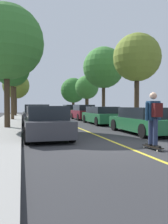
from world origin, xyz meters
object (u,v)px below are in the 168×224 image
object	(u,v)px
street_tree_right_far	(87,88)
skateboard	(153,147)
parked_car_left_near	(36,115)
street_tree_right_farthest	(73,90)
street_tree_right_near	(104,68)
street_tree_left_far	(15,76)
parked_car_left_nearest	(46,122)
street_tree_left_nearest	(7,42)
street_tree_left_farthest	(16,85)
street_tree_left_near	(12,69)
parked_car_right_nearest	(142,121)
parked_car_right_near	(102,115)
parked_car_right_far	(83,112)
parked_car_right_farthest	(70,111)
fire_hydrant	(138,120)
street_tree_right_nearest	(137,58)
skateboarder	(154,116)

from	to	relation	value
street_tree_right_far	skateboard	xyz separation A→B (m)	(-3.65, -21.03, -3.50)
parked_car_left_near	street_tree_right_farthest	bearing A→B (deg)	69.72
street_tree_right_near	skateboard	distance (m)	16.20
street_tree_left_far	parked_car_left_nearest	bearing A→B (deg)	-84.83
parked_car_left_near	street_tree_left_nearest	distance (m)	5.61
street_tree_left_farthest	street_tree_left_near	bearing A→B (deg)	-90.00
street_tree_left_far	skateboard	bearing A→B (deg)	-78.47
parked_car_right_nearest	parked_car_right_near	bearing A→B (deg)	90.00
parked_car_right_near	parked_car_right_far	xyz separation A→B (m)	(-0.00, 5.51, 0.06)
parked_car_right_nearest	parked_car_right_farthest	world-z (taller)	parked_car_right_farthest
skateboard	street_tree_left_far	bearing A→B (deg)	101.53
parked_car_right_nearest	parked_car_left_near	bearing A→B (deg)	125.77
parked_car_left_nearest	street_tree_left_far	bearing A→B (deg)	95.17
street_tree_left_near	fire_hydrant	world-z (taller)	street_tree_left_near
parked_car_left_near	street_tree_left_far	world-z (taller)	street_tree_left_far
parked_car_right_farthest	parked_car_right_nearest	bearing A→B (deg)	-90.00
street_tree_left_nearest	street_tree_right_near	xyz separation A→B (m)	(8.58, 7.23, -0.02)
parked_car_left_nearest	street_tree_right_nearest	xyz separation A→B (m)	(6.72, 4.49, 4.02)
parked_car_left_nearest	parked_car_right_near	distance (m)	8.19
skateboarder	parked_car_right_far	bearing A→B (deg)	83.51
street_tree_left_farthest	street_tree_right_near	world-z (taller)	street_tree_right_near
parked_car_right_near	street_tree_left_nearest	distance (m)	8.43
parked_car_left_nearest	parked_car_left_near	distance (m)	7.10
street_tree_right_near	street_tree_right_farthest	bearing A→B (deg)	90.00
parked_car_right_nearest	parked_car_right_far	distance (m)	11.74
street_tree_right_far	fire_hydrant	bearing A→B (deg)	-91.49
street_tree_right_near	street_tree_right_farthest	size ratio (longest dim) A/B	1.26
parked_car_left_near	street_tree_right_near	bearing A→B (deg)	32.27
street_tree_left_far	parked_car_right_farthest	bearing A→B (deg)	-17.53
parked_car_right_farthest	street_tree_right_near	world-z (taller)	street_tree_right_near
parked_car_left_nearest	parked_car_right_nearest	distance (m)	4.88
skateboard	street_tree_left_nearest	bearing A→B (deg)	122.48
skateboard	parked_car_right_farthest	bearing A→B (deg)	85.34
street_tree_right_far	street_tree_right_near	bearing A→B (deg)	-90.00
street_tree_right_near	skateboarder	world-z (taller)	street_tree_right_near
street_tree_left_nearest	street_tree_right_farthest	distance (m)	22.89
parked_car_left_near	parked_car_right_near	size ratio (longest dim) A/B	0.88
street_tree_left_far	street_tree_right_nearest	world-z (taller)	street_tree_left_far
fire_hydrant	skateboarder	bearing A→B (deg)	-114.21
parked_car_right_nearest	street_tree_left_nearest	size ratio (longest dim) A/B	0.65
street_tree_right_near	street_tree_left_nearest	bearing A→B (deg)	-139.87
street_tree_right_nearest	street_tree_right_farthest	world-z (taller)	street_tree_right_nearest
street_tree_right_near	skateboard	world-z (taller)	street_tree_right_near
street_tree_right_near	street_tree_right_far	world-z (taller)	street_tree_right_near
parked_car_right_near	parked_car_right_nearest	bearing A→B (deg)	-90.00
parked_car_right_near	street_tree_right_near	bearing A→B (deg)	68.69
parked_car_right_far	street_tree_right_farthest	distance (m)	13.67
street_tree_right_near	street_tree_right_nearest	bearing A→B (deg)	-90.00
parked_car_right_nearest	street_tree_left_farthest	xyz separation A→B (m)	(-6.72, 26.43, 3.78)
parked_car_left_near	street_tree_right_far	world-z (taller)	street_tree_right_far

